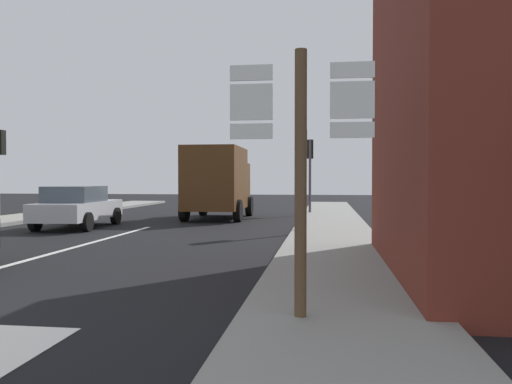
{
  "coord_description": "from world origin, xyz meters",
  "views": [
    {
      "loc": [
        6.24,
        -5.36,
        1.72
      ],
      "look_at": [
        3.8,
        12.43,
        1.26
      ],
      "focal_mm": 35.69,
      "sensor_mm": 36.0,
      "label": 1
    }
  ],
  "objects_px": {
    "sedan_far": "(77,206)",
    "route_sign_post": "(301,163)",
    "delivery_truck": "(218,181)",
    "traffic_light_far_right": "(310,159)",
    "traffic_light_near_right": "(302,156)"
  },
  "relations": [
    {
      "from": "sedan_far",
      "to": "route_sign_post",
      "type": "distance_m",
      "value": 13.87
    },
    {
      "from": "sedan_far",
      "to": "delivery_truck",
      "type": "distance_m",
      "value": 6.23
    },
    {
      "from": "traffic_light_far_right",
      "to": "traffic_light_near_right",
      "type": "bearing_deg",
      "value": -90.0
    },
    {
      "from": "traffic_light_far_right",
      "to": "traffic_light_near_right",
      "type": "distance_m",
      "value": 8.35
    },
    {
      "from": "sedan_far",
      "to": "delivery_truck",
      "type": "xyz_separation_m",
      "value": [
        4.07,
        4.63,
        0.89
      ]
    },
    {
      "from": "traffic_light_far_right",
      "to": "traffic_light_near_right",
      "type": "relative_size",
      "value": 1.09
    },
    {
      "from": "traffic_light_near_right",
      "to": "route_sign_post",
      "type": "bearing_deg",
      "value": -87.5
    },
    {
      "from": "sedan_far",
      "to": "traffic_light_near_right",
      "type": "distance_m",
      "value": 8.14
    },
    {
      "from": "delivery_truck",
      "to": "traffic_light_near_right",
      "type": "xyz_separation_m",
      "value": [
        3.86,
        -5.43,
        0.79
      ]
    },
    {
      "from": "sedan_far",
      "to": "traffic_light_far_right",
      "type": "distance_m",
      "value": 11.12
    },
    {
      "from": "traffic_light_far_right",
      "to": "traffic_light_near_right",
      "type": "xyz_separation_m",
      "value": [
        0.0,
        -8.35,
        -0.23
      ]
    },
    {
      "from": "sedan_far",
      "to": "traffic_light_far_right",
      "type": "relative_size",
      "value": 1.2
    },
    {
      "from": "route_sign_post",
      "to": "traffic_light_far_right",
      "type": "distance_m",
      "value": 18.58
    },
    {
      "from": "delivery_truck",
      "to": "sedan_far",
      "type": "bearing_deg",
      "value": -131.26
    },
    {
      "from": "route_sign_post",
      "to": "traffic_light_far_right",
      "type": "bearing_deg",
      "value": 91.38
    }
  ]
}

